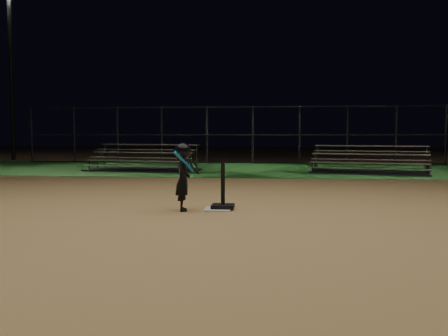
% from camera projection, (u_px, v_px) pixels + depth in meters
% --- Properties ---
extents(ground, '(80.00, 80.00, 0.00)m').
position_uv_depth(ground, '(218.00, 210.00, 8.45)').
color(ground, '#AE854F').
rests_on(ground, ground).
extents(grass_strip, '(60.00, 8.00, 0.01)m').
position_uv_depth(grass_strip, '(249.00, 168.00, 18.37)').
color(grass_strip, '#184C18').
rests_on(grass_strip, ground).
extents(home_plate, '(0.45, 0.45, 0.02)m').
position_uv_depth(home_plate, '(218.00, 209.00, 8.45)').
color(home_plate, beige).
rests_on(home_plate, ground).
extents(batting_tee, '(0.38, 0.38, 0.78)m').
position_uv_depth(batting_tee, '(223.00, 200.00, 8.50)').
color(batting_tee, black).
rests_on(batting_tee, home_plate).
extents(child_batter, '(0.44, 0.60, 1.15)m').
position_uv_depth(child_batter, '(183.00, 175.00, 8.31)').
color(child_batter, black).
rests_on(child_batter, ground).
extents(bleacher_left, '(4.08, 2.56, 0.93)m').
position_uv_depth(bleacher_left, '(142.00, 165.00, 17.28)').
color(bleacher_left, silver).
rests_on(bleacher_left, ground).
extents(bleacher_right, '(4.02, 2.61, 0.91)m').
position_uv_depth(bleacher_right, '(369.00, 168.00, 16.20)').
color(bleacher_right, '#ACACB0').
rests_on(bleacher_right, ground).
extents(backstop_fence, '(20.08, 0.08, 2.50)m').
position_uv_depth(backstop_fence, '(253.00, 135.00, 21.26)').
color(backstop_fence, '#38383D').
rests_on(backstop_fence, ground).
extents(light_pole_left, '(0.90, 0.53, 8.30)m').
position_uv_depth(light_pole_left, '(10.00, 59.00, 24.17)').
color(light_pole_left, '#2D2D30').
rests_on(light_pole_left, ground).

